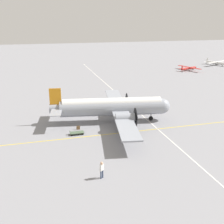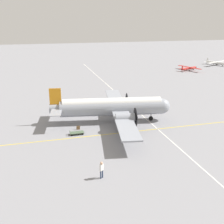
{
  "view_description": "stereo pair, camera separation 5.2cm",
  "coord_description": "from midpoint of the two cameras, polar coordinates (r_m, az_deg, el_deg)",
  "views": [
    {
      "loc": [
        11.07,
        40.49,
        15.7
      ],
      "look_at": [
        0.0,
        0.0,
        1.63
      ],
      "focal_mm": 45.0,
      "sensor_mm": 36.0,
      "label": 1
    },
    {
      "loc": [
        11.02,
        40.51,
        15.7
      ],
      "look_at": [
        0.0,
        0.0,
        1.63
      ],
      "focal_mm": 45.0,
      "sensor_mm": 36.0,
      "label": 2
    }
  ],
  "objects": [
    {
      "name": "crew_foreground",
      "position": [
        29.22,
        -2.15,
        -11.34
      ],
      "size": [
        0.55,
        0.41,
        1.88
      ],
      "rotation": [
        0.0,
        0.0,
        -2.54
      ],
      "color": "navy",
      "rests_on": "ground_plane"
    },
    {
      "name": "light_aircraft_distant",
      "position": [
        92.56,
        15.35,
        8.59
      ],
      "size": [
        6.81,
        8.88,
        1.79
      ],
      "rotation": [
        0.0,
        0.0,
        3.47
      ],
      "color": "#B2231E",
      "rests_on": "ground_plane"
    },
    {
      "name": "light_aircraft_taxiing",
      "position": [
        106.37,
        20.45,
        9.36
      ],
      "size": [
        10.5,
        8.12,
        2.08
      ],
      "rotation": [
        0.0,
        0.0,
        1.96
      ],
      "color": "white",
      "rests_on": "ground_plane"
    },
    {
      "name": "baggage_cart",
      "position": [
        40.22,
        -7.2,
        -4.18
      ],
      "size": [
        2.0,
        0.99,
        0.56
      ],
      "rotation": [
        0.0,
        0.0,
        3.15
      ],
      "color": "#4C6047",
      "rests_on": "ground_plane"
    },
    {
      "name": "apron_line_eastwest",
      "position": [
        40.54,
        1.75,
        -4.26
      ],
      "size": [
        120.0,
        0.16,
        0.01
      ],
      "color": "gold",
      "rests_on": "ground_plane"
    },
    {
      "name": "suitcase_near_door",
      "position": [
        41.92,
        -6.91,
        -3.2
      ],
      "size": [
        0.51,
        0.15,
        0.59
      ],
      "color": "brown",
      "rests_on": "ground_plane"
    },
    {
      "name": "airliner_main",
      "position": [
        44.05,
        0.49,
        1.07
      ],
      "size": [
        18.95,
        24.65,
        5.68
      ],
      "rotation": [
        0.0,
        0.0,
        2.98
      ],
      "color": "#9399A3",
      "rests_on": "ground_plane"
    },
    {
      "name": "apron_line_northsouth",
      "position": [
        46.56,
        6.81,
        -1.31
      ],
      "size": [
        0.16,
        120.0,
        0.01
      ],
      "color": "silver",
      "rests_on": "ground_plane"
    },
    {
      "name": "ground_plane",
      "position": [
        44.82,
        -0.03,
        -1.98
      ],
      "size": [
        300.0,
        300.0,
        0.0
      ],
      "primitive_type": "plane",
      "color": "gray"
    }
  ]
}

